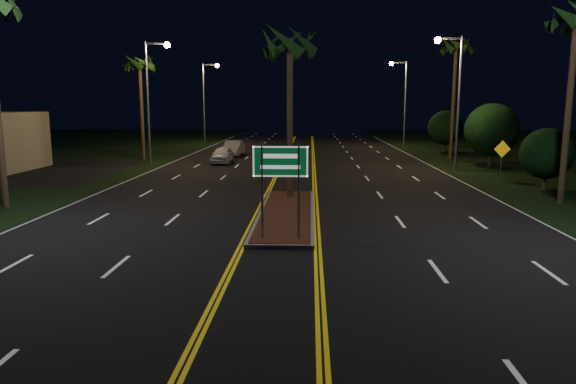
# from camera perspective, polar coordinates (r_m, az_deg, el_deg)

# --- Properties ---
(ground) EXTENTS (120.00, 120.00, 0.00)m
(ground) POSITION_cam_1_polar(r_m,az_deg,el_deg) (14.49, -1.48, -8.51)
(ground) COLOR black
(ground) RESTS_ON ground
(median_island) EXTENTS (2.25, 10.25, 0.17)m
(median_island) POSITION_cam_1_polar(r_m,az_deg,el_deg) (21.22, -0.17, -2.38)
(median_island) COLOR gray
(median_island) RESTS_ON ground
(highway_sign) EXTENTS (1.80, 0.08, 3.20)m
(highway_sign) POSITION_cam_1_polar(r_m,az_deg,el_deg) (16.69, -0.85, 2.39)
(highway_sign) COLOR gray
(highway_sign) RESTS_ON ground
(streetlight_left_mid) EXTENTS (1.91, 0.44, 9.00)m
(streetlight_left_mid) POSITION_cam_1_polar(r_m,az_deg,el_deg) (39.48, -14.84, 11.03)
(streetlight_left_mid) COLOR gray
(streetlight_left_mid) RESTS_ON ground
(streetlight_left_far) EXTENTS (1.91, 0.44, 9.00)m
(streetlight_left_far) POSITION_cam_1_polar(r_m,az_deg,el_deg) (58.89, -9.00, 10.69)
(streetlight_left_far) COLOR gray
(streetlight_left_far) RESTS_ON ground
(streetlight_right_mid) EXTENTS (1.91, 0.44, 9.00)m
(streetlight_right_mid) POSITION_cam_1_polar(r_m,az_deg,el_deg) (37.02, 17.94, 10.99)
(streetlight_right_mid) COLOR gray
(streetlight_right_mid) RESTS_ON ground
(streetlight_right_far) EXTENTS (1.91, 0.44, 9.00)m
(streetlight_right_far) POSITION_cam_1_polar(r_m,az_deg,el_deg) (56.57, 12.54, 10.62)
(streetlight_right_far) COLOR gray
(streetlight_right_far) RESTS_ON ground
(palm_median) EXTENTS (2.40, 2.40, 8.30)m
(palm_median) POSITION_cam_1_polar(r_m,az_deg,el_deg) (24.40, 0.22, 16.17)
(palm_median) COLOR #382819
(palm_median) RESTS_ON ground
(palm_left_far) EXTENTS (2.40, 2.40, 8.80)m
(palm_left_far) POSITION_cam_1_polar(r_m,az_deg,el_deg) (44.06, -16.17, 13.52)
(palm_left_far) COLOR #382819
(palm_left_far) RESTS_ON ground
(palm_right_far) EXTENTS (2.40, 2.40, 10.30)m
(palm_right_far) POSITION_cam_1_polar(r_m,az_deg,el_deg) (45.54, 18.19, 15.06)
(palm_right_far) COLOR #382819
(palm_right_far) RESTS_ON ground
(shrub_near) EXTENTS (2.70, 2.70, 3.30)m
(shrub_near) POSITION_cam_1_polar(r_m,az_deg,el_deg) (30.54, 26.78, 3.82)
(shrub_near) COLOR #382819
(shrub_near) RESTS_ON ground
(shrub_mid) EXTENTS (3.78, 3.78, 4.62)m
(shrub_mid) POSITION_cam_1_polar(r_m,az_deg,el_deg) (39.96, 21.68, 6.45)
(shrub_mid) COLOR #382819
(shrub_mid) RESTS_ON ground
(shrub_far) EXTENTS (3.24, 3.24, 3.96)m
(shrub_far) POSITION_cam_1_polar(r_m,az_deg,el_deg) (51.40, 17.08, 6.84)
(shrub_far) COLOR #382819
(shrub_far) RESTS_ON ground
(car_near) EXTENTS (1.93, 4.43, 1.47)m
(car_near) POSITION_cam_1_polar(r_m,az_deg,el_deg) (40.38, -7.30, 4.24)
(car_near) COLOR silver
(car_near) RESTS_ON ground
(car_far) EXTENTS (2.19, 4.77, 1.56)m
(car_far) POSITION_cam_1_polar(r_m,az_deg,el_deg) (46.24, -6.08, 5.01)
(car_far) COLOR #AFB0B9
(car_far) RESTS_ON ground
(warning_sign) EXTENTS (1.01, 0.13, 2.40)m
(warning_sign) POSITION_cam_1_polar(r_m,az_deg,el_deg) (33.26, 22.67, 3.83)
(warning_sign) COLOR gray
(warning_sign) RESTS_ON ground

